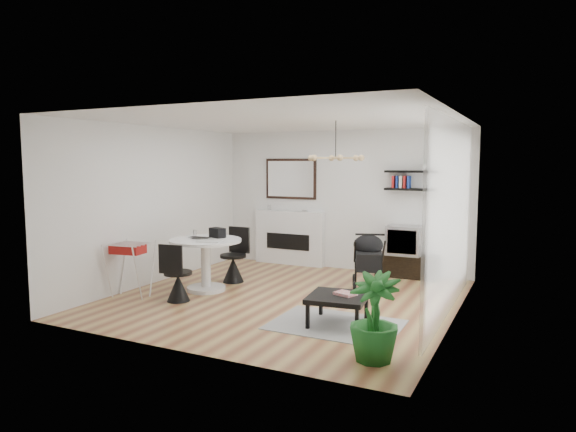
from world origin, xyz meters
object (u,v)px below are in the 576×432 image
at_px(potted_plant, 374,317).
at_px(drying_rack, 130,269).
at_px(fireplace, 289,231).
at_px(crt_tv, 405,240).
at_px(coffee_table, 338,298).
at_px(stroller, 368,263).
at_px(dining_table, 206,257).
at_px(tv_console, 407,266).

bearing_deg(potted_plant, drying_rack, 168.57).
xyz_separation_m(fireplace, crt_tv, (2.40, -0.13, -0.00)).
distance_m(coffee_table, potted_plant, 1.25).
xyz_separation_m(drying_rack, stroller, (3.16, 2.11, -0.02)).
bearing_deg(coffee_table, potted_plant, -51.83).
bearing_deg(potted_plant, stroller, 108.41).
xyz_separation_m(stroller, potted_plant, (0.98, -2.94, 0.04)).
height_order(crt_tv, dining_table, crt_tv).
xyz_separation_m(dining_table, coffee_table, (2.55, -0.71, -0.22)).
xyz_separation_m(dining_table, drying_rack, (-0.81, -0.85, -0.11)).
height_order(dining_table, stroller, stroller).
relative_size(tv_console, crt_tv, 1.82).
distance_m(crt_tv, potted_plant, 4.17).
distance_m(fireplace, dining_table, 2.58).
bearing_deg(fireplace, drying_rack, -107.58).
bearing_deg(drying_rack, potted_plant, -19.49).
xyz_separation_m(tv_console, crt_tv, (-0.05, -0.00, 0.47)).
xyz_separation_m(tv_console, coffee_table, (-0.16, -3.14, 0.14)).
height_order(drying_rack, stroller, stroller).
distance_m(crt_tv, coffee_table, 3.16).
xyz_separation_m(fireplace, stroller, (2.08, -1.30, -0.25)).
distance_m(fireplace, coffee_table, 4.00).
xyz_separation_m(dining_table, potted_plant, (3.32, -1.69, -0.09)).
distance_m(crt_tv, dining_table, 3.61).
bearing_deg(dining_table, crt_tv, 42.32).
distance_m(drying_rack, stroller, 3.80).
bearing_deg(coffee_table, crt_tv, 87.94).
bearing_deg(dining_table, tv_console, 41.84).
height_order(dining_table, potted_plant, potted_plant).
bearing_deg(stroller, tv_console, 52.88).
distance_m(fireplace, stroller, 2.46).
xyz_separation_m(drying_rack, potted_plant, (4.14, -0.84, 0.02)).
xyz_separation_m(coffee_table, potted_plant, (0.77, -0.98, 0.13)).
bearing_deg(drying_rack, dining_table, 38.16).
bearing_deg(drying_rack, stroller, 25.67).
xyz_separation_m(crt_tv, stroller, (-0.32, -1.17, -0.25)).
distance_m(crt_tv, stroller, 1.24).
distance_m(tv_console, crt_tv, 0.48).
height_order(crt_tv, drying_rack, crt_tv).
relative_size(crt_tv, coffee_table, 0.75).
height_order(tv_console, drying_rack, drying_rack).
distance_m(tv_console, drying_rack, 4.83).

